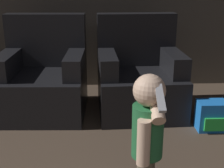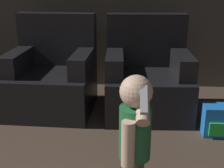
% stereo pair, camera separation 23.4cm
% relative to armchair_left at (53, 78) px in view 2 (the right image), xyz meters
% --- Properties ---
extents(armchair_left, '(0.82, 0.80, 0.94)m').
position_rel_armchair_left_xyz_m(armchair_left, '(0.00, 0.00, 0.00)').
color(armchair_left, black).
rests_on(armchair_left, ground_plane).
extents(armchair_right, '(0.83, 0.81, 0.94)m').
position_rel_armchair_left_xyz_m(armchair_right, '(0.94, -0.00, 0.00)').
color(armchair_right, black).
rests_on(armchair_right, ground_plane).
extents(person_toddler, '(0.18, 0.32, 0.80)m').
position_rel_armchair_left_xyz_m(person_toddler, '(0.82, -1.40, 0.15)').
color(person_toddler, brown).
rests_on(person_toddler, ground_plane).
extents(toy_backpack, '(0.25, 0.20, 0.26)m').
position_rel_armchair_left_xyz_m(toy_backpack, '(1.53, -0.48, -0.20)').
color(toy_backpack, blue).
rests_on(toy_backpack, ground_plane).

